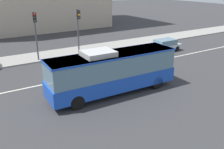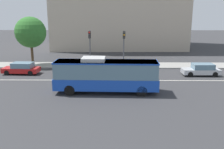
# 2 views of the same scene
# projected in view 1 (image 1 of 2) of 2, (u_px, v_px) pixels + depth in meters

# --- Properties ---
(ground_plane) EXTENTS (160.00, 160.00, 0.00)m
(ground_plane) POSITION_uv_depth(u_px,v_px,m) (79.00, 77.00, 21.75)
(ground_plane) COLOR #333335
(sidewalk_kerb) EXTENTS (80.00, 3.81, 0.14)m
(sidewalk_kerb) POSITION_uv_depth(u_px,v_px,m) (51.00, 55.00, 28.06)
(sidewalk_kerb) COLOR gray
(sidewalk_kerb) RESTS_ON ground_plane
(lane_centre_line) EXTENTS (76.00, 0.16, 0.01)m
(lane_centre_line) POSITION_uv_depth(u_px,v_px,m) (79.00, 77.00, 21.75)
(lane_centre_line) COLOR silver
(lane_centre_line) RESTS_ON ground_plane
(transit_bus) EXTENTS (10.06, 2.76, 3.46)m
(transit_bus) POSITION_uv_depth(u_px,v_px,m) (113.00, 70.00, 18.10)
(transit_bus) COLOR #1947B7
(transit_bus) RESTS_ON ground_plane
(sedan_silver) EXTENTS (4.52, 1.86, 1.46)m
(sedan_silver) POSITION_uv_depth(u_px,v_px,m) (164.00, 46.00, 29.58)
(sedan_silver) COLOR #B7BABF
(sedan_silver) RESTS_ON ground_plane
(traffic_light_near_corner) EXTENTS (0.33, 0.62, 5.20)m
(traffic_light_near_corner) POSITION_uv_depth(u_px,v_px,m) (35.00, 28.00, 24.76)
(traffic_light_near_corner) COLOR #47474C
(traffic_light_near_corner) RESTS_ON ground_plane
(traffic_light_mid_block) EXTENTS (0.34, 0.62, 5.20)m
(traffic_light_mid_block) POSITION_uv_depth(u_px,v_px,m) (78.00, 24.00, 26.89)
(traffic_light_mid_block) COLOR #47474C
(traffic_light_mid_block) RESTS_ON ground_plane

